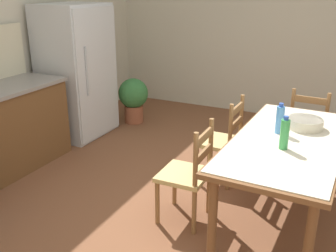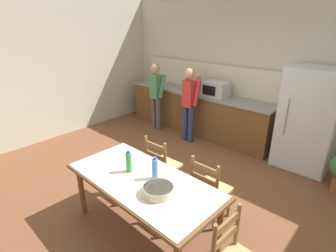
{
  "view_description": "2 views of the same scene",
  "coord_description": "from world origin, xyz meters",
  "views": [
    {
      "loc": [
        -2.86,
        -1.16,
        1.99
      ],
      "look_at": [
        -0.31,
        0.08,
        0.95
      ],
      "focal_mm": 42.0,
      "sensor_mm": 36.0,
      "label": 1
    },
    {
      "loc": [
        2.22,
        -2.41,
        2.42
      ],
      "look_at": [
        0.01,
        0.05,
        1.08
      ],
      "focal_mm": 28.0,
      "sensor_mm": 36.0,
      "label": 2
    }
  ],
  "objects": [
    {
      "name": "ground_plane",
      "position": [
        0.0,
        0.0,
        0.0
      ],
      "size": [
        8.32,
        8.32,
        0.0
      ],
      "primitive_type": "plane",
      "color": "brown"
    },
    {
      "name": "wall_back",
      "position": [
        0.0,
        2.66,
        1.45
      ],
      "size": [
        6.52,
        0.12,
        2.9
      ],
      "primitive_type": "cube",
      "color": "beige",
      "rests_on": "ground"
    },
    {
      "name": "wall_left",
      "position": [
        -3.26,
        0.0,
        1.45
      ],
      "size": [
        0.12,
        5.2,
        2.9
      ],
      "primitive_type": "cube",
      "color": "beige",
      "rests_on": "ground"
    },
    {
      "name": "kitchen_counter",
      "position": [
        -1.07,
        2.23,
        0.47
      ],
      "size": [
        3.55,
        0.66,
        0.94
      ],
      "color": "brown",
      "rests_on": "ground"
    },
    {
      "name": "counter_splashback",
      "position": [
        -1.07,
        2.54,
        1.24
      ],
      "size": [
        3.51,
        0.03,
        0.6
      ],
      "primitive_type": "cube",
      "color": "beige",
      "rests_on": "kitchen_counter"
    },
    {
      "name": "refrigerator",
      "position": [
        1.24,
        2.19,
        0.87
      ],
      "size": [
        0.87,
        0.73,
        1.74
      ],
      "color": "silver",
      "rests_on": "ground"
    },
    {
      "name": "microwave",
      "position": [
        -0.59,
        2.21,
        1.09
      ],
      "size": [
        0.5,
        0.39,
        0.3
      ],
      "color": "#B2B7BC",
      "rests_on": "kitchen_counter"
    },
    {
      "name": "paper_bag",
      "position": [
        -1.15,
        2.2,
        1.12
      ],
      "size": [
        0.24,
        0.16,
        0.36
      ],
      "primitive_type": "cube",
      "color": "tan",
      "rests_on": "kitchen_counter"
    },
    {
      "name": "dining_table",
      "position": [
        0.33,
        -0.74,
        0.68
      ],
      "size": [
        1.9,
        0.93,
        0.76
      ],
      "rotation": [
        0.0,
        0.0,
        -0.03
      ],
      "color": "brown",
      "rests_on": "ground"
    },
    {
      "name": "bottle_near_centre",
      "position": [
        0.09,
        -0.73,
        0.88
      ],
      "size": [
        0.07,
        0.07,
        0.27
      ],
      "color": "green",
      "rests_on": "dining_table"
    },
    {
      "name": "bottle_off_centre",
      "position": [
        0.42,
        -0.63,
        0.88
      ],
      "size": [
        0.07,
        0.07,
        0.27
      ],
      "color": "#4C8ED6",
      "rests_on": "dining_table"
    },
    {
      "name": "serving_bowl",
      "position": [
        0.65,
        -0.81,
        0.81
      ],
      "size": [
        0.32,
        0.32,
        0.09
      ],
      "color": "beige",
      "rests_on": "dining_table"
    },
    {
      "name": "chair_side_far_left",
      "position": [
        -0.07,
        0.0,
        0.44
      ],
      "size": [
        0.43,
        0.41,
        0.91
      ],
      "rotation": [
        0.0,
        0.0,
        3.16
      ],
      "color": "olive",
      "rests_on": "ground"
    },
    {
      "name": "chair_side_far_right",
      "position": [
        0.77,
        -0.02,
        0.44
      ],
      "size": [
        0.42,
        0.4,
        0.91
      ],
      "rotation": [
        0.0,
        0.0,
        3.13
      ],
      "color": "olive",
      "rests_on": "ground"
    },
    {
      "name": "person_at_sink",
      "position": [
        -1.86,
        1.71,
        0.86
      ],
      "size": [
        0.38,
        0.27,
        1.53
      ],
      "rotation": [
        0.0,
        0.0,
        1.57
      ],
      "color": "#4C4C4C",
      "rests_on": "ground"
    },
    {
      "name": "person_at_counter",
      "position": [
        -0.9,
        1.69,
        0.87
      ],
      "size": [
        0.39,
        0.27,
        1.55
      ],
      "rotation": [
        0.0,
        0.0,
        1.57
      ],
      "color": "navy",
      "rests_on": "ground"
    }
  ]
}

